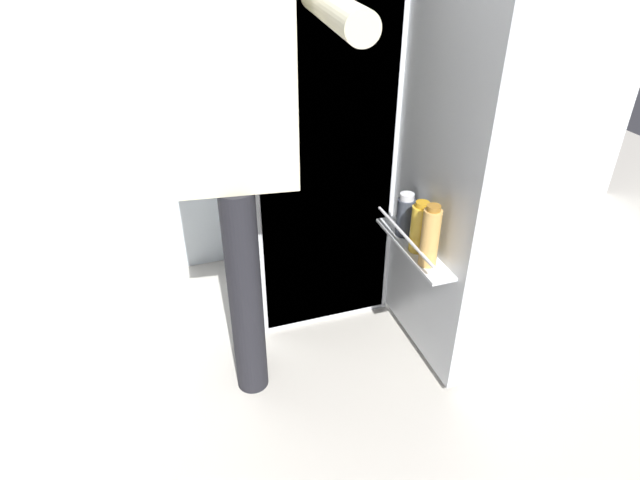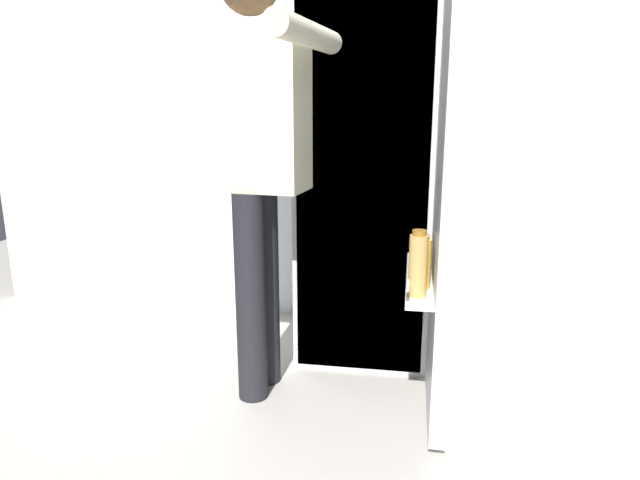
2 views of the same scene
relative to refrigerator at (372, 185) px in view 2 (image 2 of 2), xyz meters
The scene contains 4 objects.
ground_plane 0.96m from the refrigerator, 92.79° to the right, with size 6.62×6.62×0.00m, color #B7B2A8.
kitchen_wall 0.61m from the refrigerator, 93.43° to the left, with size 4.40×0.10×2.49m, color silver.
refrigerator is the anchor object (origin of this frame).
person 0.66m from the refrigerator, 130.83° to the right, with size 0.54×0.75×1.68m.
Camera 2 is at (0.20, -1.99, 1.16)m, focal length 30.96 mm.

